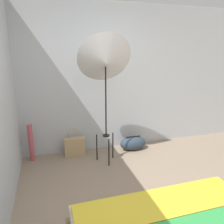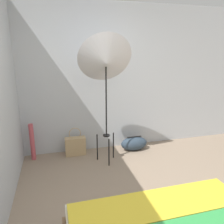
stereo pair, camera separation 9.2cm
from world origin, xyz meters
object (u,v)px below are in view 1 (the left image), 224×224
(photo_umbrella, at_px, (106,62))
(duffel_bag, at_px, (133,143))
(tote_bag, at_px, (75,146))
(paper_roll, at_px, (31,143))

(photo_umbrella, bearing_deg, duffel_bag, 25.50)
(photo_umbrella, distance_m, tote_bag, 1.59)
(duffel_bag, xyz_separation_m, paper_roll, (-1.79, 0.09, 0.19))
(photo_umbrella, xyz_separation_m, tote_bag, (-0.48, 0.37, -1.47))
(photo_umbrella, relative_size, tote_bag, 4.04)
(photo_umbrella, bearing_deg, paper_roll, 162.40)
(photo_umbrella, relative_size, duffel_bag, 4.10)
(photo_umbrella, distance_m, paper_roll, 1.82)
(paper_roll, bearing_deg, tote_bag, -0.70)
(duffel_bag, bearing_deg, tote_bag, 175.51)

